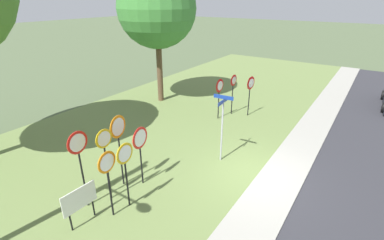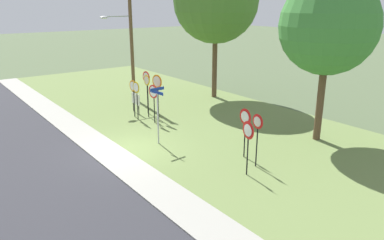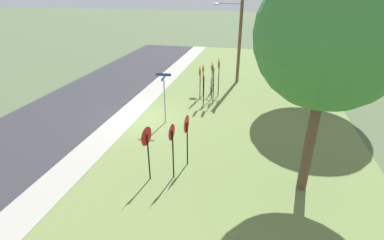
# 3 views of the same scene
# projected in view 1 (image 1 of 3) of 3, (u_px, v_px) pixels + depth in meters

# --- Properties ---
(ground_plane) EXTENTS (160.00, 160.00, 0.00)m
(ground_plane) POSITION_uv_depth(u_px,v_px,m) (257.00, 177.00, 10.74)
(ground_plane) COLOR #4C5B3D
(sidewalk_strip) EXTENTS (44.00, 1.60, 0.06)m
(sidewalk_strip) POSITION_uv_depth(u_px,v_px,m) (278.00, 183.00, 10.32)
(sidewalk_strip) COLOR #99968C
(sidewalk_strip) RESTS_ON ground_plane
(grass_median) EXTENTS (44.00, 12.00, 0.04)m
(grass_median) POSITION_uv_depth(u_px,v_px,m) (142.00, 136.00, 13.78)
(grass_median) COLOR olive
(grass_median) RESTS_ON ground_plane
(stop_sign_near_left) EXTENTS (0.78, 0.12, 2.27)m
(stop_sign_near_left) POSITION_uv_depth(u_px,v_px,m) (140.00, 144.00, 9.63)
(stop_sign_near_left) COLOR black
(stop_sign_near_left) RESTS_ON grass_median
(stop_sign_near_right) EXTENTS (0.67, 0.11, 2.29)m
(stop_sign_near_right) POSITION_uv_depth(u_px,v_px,m) (108.00, 171.00, 8.12)
(stop_sign_near_right) COLOR black
(stop_sign_near_right) RESTS_ON grass_median
(stop_sign_far_left) EXTENTS (0.72, 0.11, 2.71)m
(stop_sign_far_left) POSITION_uv_depth(u_px,v_px,m) (79.00, 154.00, 8.40)
(stop_sign_far_left) COLOR black
(stop_sign_far_left) RESTS_ON grass_median
(stop_sign_far_center) EXTENTS (0.79, 0.16, 2.72)m
(stop_sign_far_center) POSITION_uv_depth(u_px,v_px,m) (119.00, 135.00, 9.43)
(stop_sign_far_center) COLOR black
(stop_sign_far_center) RESTS_ON grass_median
(stop_sign_far_right) EXTENTS (0.63, 0.10, 2.60)m
(stop_sign_far_right) POSITION_uv_depth(u_px,v_px,m) (105.00, 151.00, 8.78)
(stop_sign_far_right) COLOR black
(stop_sign_far_right) RESTS_ON grass_median
(stop_sign_center_tall) EXTENTS (0.68, 0.10, 2.32)m
(stop_sign_center_tall) POSITION_uv_depth(u_px,v_px,m) (125.00, 162.00, 8.51)
(stop_sign_center_tall) COLOR black
(stop_sign_center_tall) RESTS_ON grass_median
(yield_sign_near_left) EXTENTS (0.64, 0.12, 2.35)m
(yield_sign_near_left) POSITION_uv_depth(u_px,v_px,m) (233.00, 85.00, 15.69)
(yield_sign_near_left) COLOR black
(yield_sign_near_left) RESTS_ON grass_median
(yield_sign_near_right) EXTENTS (0.75, 0.11, 2.30)m
(yield_sign_near_right) POSITION_uv_depth(u_px,v_px,m) (220.00, 90.00, 15.08)
(yield_sign_near_right) COLOR black
(yield_sign_near_right) RESTS_ON grass_median
(yield_sign_far_left) EXTENTS (0.74, 0.15, 2.30)m
(yield_sign_far_left) POSITION_uv_depth(u_px,v_px,m) (251.00, 87.00, 15.51)
(yield_sign_far_left) COLOR black
(yield_sign_far_left) RESTS_ON grass_median
(street_name_post) EXTENTS (0.96, 0.82, 2.86)m
(street_name_post) POSITION_uv_depth(u_px,v_px,m) (222.00, 123.00, 11.09)
(street_name_post) COLOR #9EA0A8
(street_name_post) RESTS_ON grass_median
(notice_board) EXTENTS (1.10, 0.08, 1.25)m
(notice_board) POSITION_uv_depth(u_px,v_px,m) (80.00, 200.00, 8.17)
(notice_board) COLOR black
(notice_board) RESTS_ON grass_median
(oak_tree_right) EXTENTS (4.66, 4.66, 8.02)m
(oak_tree_right) POSITION_uv_depth(u_px,v_px,m) (157.00, 8.00, 16.30)
(oak_tree_right) COLOR brown
(oak_tree_right) RESTS_ON grass_median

